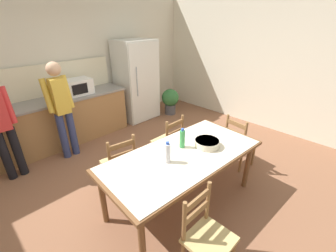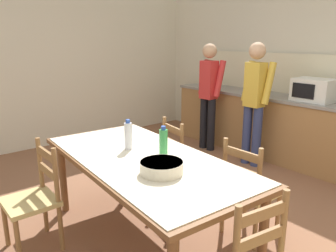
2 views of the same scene
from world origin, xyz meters
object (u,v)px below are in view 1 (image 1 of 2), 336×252
Objects in this scene: bottle_off_centre at (182,139)px; person_at_sink at (0,123)px; dining_table at (183,159)px; person_at_counter at (62,107)px; potted_plant at (170,100)px; microwave at (78,87)px; bottle_near_centre at (168,153)px; chair_head_end at (239,142)px; chair_side_far_right at (169,142)px; chair_side_near_left at (206,237)px; chair_side_far_left at (120,164)px; serving_bowl at (207,143)px; refrigerator at (137,81)px.

bottle_off_centre is 2.65m from person_at_sink.
person_at_counter is at bearing 103.61° from dining_table.
dining_table is 3.20m from potted_plant.
person_at_counter is at bearing 107.11° from bottle_off_centre.
microwave is 0.30× the size of person_at_sink.
person_at_sink is (-1.16, 2.26, 0.03)m from bottle_near_centre.
bottle_off_centre is 1.32m from chair_head_end.
bottle_near_centre is 0.16× the size of person_at_counter.
chair_side_far_right is (0.52, 0.76, -0.27)m from dining_table.
potted_plant is (2.70, 3.08, -0.06)m from chair_side_near_left.
person_at_sink is at bearing -46.00° from chair_side_far_left.
chair_side_near_left is at bearing -179.54° from person_at_counter.
serving_bowl is (0.62, -0.12, -0.07)m from bottle_near_centre.
bottle_near_centre is at bearing 169.40° from serving_bowl.
chair_side_far_left is at bearing -145.38° from person_at_sink.
chair_side_near_left reaches higher than potted_plant.
bottle_off_centre is 1.00m from chair_side_far_left.
potted_plant is at bearing 48.57° from chair_side_near_left.
chair_side_far_left is 1.53m from person_at_counter.
chair_side_near_left is 1.36× the size of potted_plant.
chair_side_near_left is 1.00× the size of chair_side_far_right.
potted_plant is at bearing -30.63° from refrigerator.
chair_side_far_right is 1.17m from chair_head_end.
refrigerator is 2.06× the size of chair_side_near_left.
refrigerator reaches higher than serving_bowl.
potted_plant is (2.06, 2.21, -0.52)m from bottle_off_centre.
refrigerator is at bearing 6.81° from chair_head_end.
bottle_near_centre is 0.84× the size of serving_bowl.
chair_head_end is at bearing 0.88° from serving_bowl.
serving_bowl is 0.48× the size of potted_plant.
person_at_counter is (-0.13, 1.43, 0.52)m from chair_side_far_left.
chair_head_end is at bearing -141.26° from person_at_counter.
bottle_near_centre is 0.30× the size of chair_side_far_right.
refrigerator reaches higher than person_at_sink.
bottle_near_centre is 3.40m from potted_plant.
bottle_off_centre is at bearing 15.17° from bottle_near_centre.
refrigerator is 3.75× the size of microwave.
chair_side_near_left is 0.54× the size of person_at_sink.
person_at_counter is at bearing -54.68° from chair_side_far_right.
refrigerator is at bearing 57.98° from bottle_near_centre.
refrigerator is 2.81× the size of potted_plant.
bottle_off_centre is 2.24m from person_at_counter.
person_at_sink is at bearing -38.13° from chair_side_far_right.
refrigerator reaches higher than chair_side_near_left.
refrigerator is 2.06× the size of chair_head_end.
bottle_near_centre is at bearing -95.69° from microwave.
bottle_off_centre is at bearing 138.73° from serving_bowl.
person_at_sink is 3.64m from potted_plant.
microwave reaches higher than chair_side_far_left.
person_at_sink reaches higher than chair_side_far_left.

